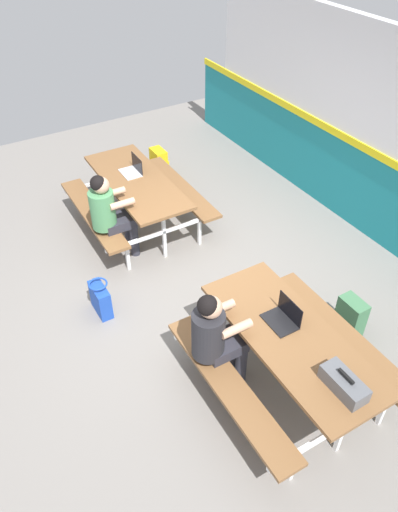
# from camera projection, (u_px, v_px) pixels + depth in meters

# --- Properties ---
(ground_plane) EXTENTS (10.00, 10.00, 0.02)m
(ground_plane) POSITION_uv_depth(u_px,v_px,m) (191.00, 295.00, 5.75)
(ground_plane) COLOR gray
(accent_backdrop) EXTENTS (8.00, 0.14, 2.60)m
(accent_backdrop) POSITION_uv_depth(u_px,v_px,m) (379.00, 144.00, 6.01)
(accent_backdrop) COLOR teal
(accent_backdrop) RESTS_ON ground
(picnic_table_left) EXTENTS (1.89, 1.58, 0.74)m
(picnic_table_left) POSITION_uv_depth(u_px,v_px,m) (137.00, 191.00, 6.44)
(picnic_table_left) COLOR brown
(picnic_table_left) RESTS_ON ground
(picnic_table_right) EXTENTS (1.89, 1.58, 0.74)m
(picnic_table_right) POSITION_uv_depth(u_px,v_px,m) (289.00, 347.00, 4.41)
(picnic_table_right) COLOR brown
(picnic_table_right) RESTS_ON ground
(student_nearer) EXTENTS (0.36, 0.53, 1.21)m
(student_nearer) POSITION_uv_depth(u_px,v_px,m) (109.00, 211.00, 5.85)
(student_nearer) COLOR #2D2D38
(student_nearer) RESTS_ON ground
(student_further) EXTENTS (0.36, 0.53, 1.21)m
(student_further) POSITION_uv_depth(u_px,v_px,m) (216.00, 334.00, 4.35)
(student_further) COLOR #2D2D38
(student_further) RESTS_ON ground
(laptop_silver) EXTENTS (0.32, 0.22, 0.22)m
(laptop_silver) POSITION_uv_depth(u_px,v_px,m) (133.00, 170.00, 6.44)
(laptop_silver) COLOR silver
(laptop_silver) RESTS_ON picnic_table_left
(laptop_dark) EXTENTS (0.32, 0.22, 0.22)m
(laptop_dark) POSITION_uv_depth(u_px,v_px,m) (283.00, 317.00, 4.40)
(laptop_dark) COLOR black
(laptop_dark) RESTS_ON picnic_table_right
(toolbox_grey) EXTENTS (0.40, 0.18, 0.18)m
(toolbox_grey) POSITION_uv_depth(u_px,v_px,m) (344.00, 384.00, 3.83)
(toolbox_grey) COLOR #595B60
(toolbox_grey) RESTS_ON picnic_table_right
(backpack_dark) EXTENTS (0.30, 0.22, 0.44)m
(backpack_dark) POSITION_uv_depth(u_px,v_px,m) (159.00, 163.00, 7.75)
(backpack_dark) COLOR yellow
(backpack_dark) RESTS_ON ground
(tote_bag_bright) EXTENTS (0.34, 0.21, 0.43)m
(tote_bag_bright) POSITION_uv_depth(u_px,v_px,m) (101.00, 299.00, 5.42)
(tote_bag_bright) COLOR #1E47B2
(tote_bag_bright) RESTS_ON ground
(satchel_spare) EXTENTS (0.30, 0.22, 0.44)m
(satchel_spare) POSITION_uv_depth(u_px,v_px,m) (351.00, 316.00, 5.19)
(satchel_spare) COLOR #3F724C
(satchel_spare) RESTS_ON ground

